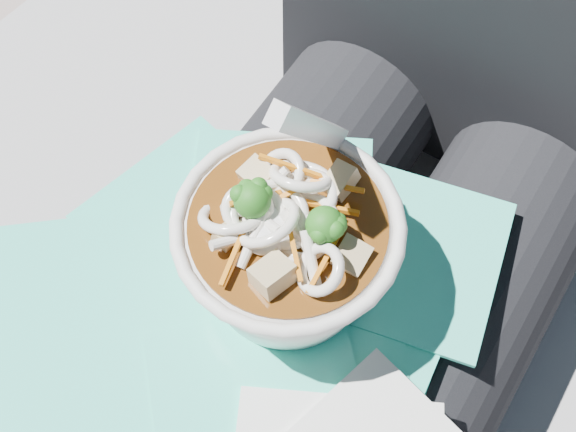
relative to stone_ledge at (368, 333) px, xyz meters
The scene contains 5 objects.
stone_ledge is the anchor object (origin of this frame).
lap 0.35m from the stone_ledge, 90.00° to the right, with size 0.31×0.48×0.14m.
person_body 0.34m from the stone_ledge, 90.00° to the right, with size 0.34×0.94×1.02m.
plastic_bag 0.44m from the stone_ledge, 98.36° to the right, with size 0.36×0.37×0.02m.
udon_bowl 0.48m from the stone_ledge, 99.16° to the right, with size 0.15×0.15×0.19m.
Camera 1 is at (0.10, -0.19, 1.16)m, focal length 50.00 mm.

